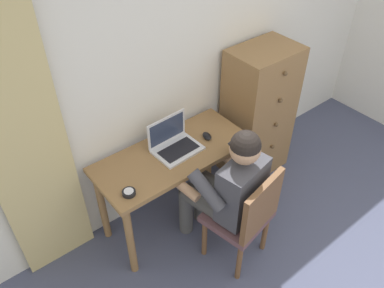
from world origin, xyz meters
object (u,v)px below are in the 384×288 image
(dresser, at_px, (258,113))
(laptop, at_px, (174,143))
(chair, at_px, (246,215))
(computer_mouse, at_px, (207,136))
(desk, at_px, (173,165))
(desk_clock, at_px, (129,193))
(person_seated, at_px, (227,185))

(dresser, xyz_separation_m, laptop, (-0.94, -0.03, 0.17))
(chair, bearing_deg, computer_mouse, 77.25)
(desk, height_order, dresser, dresser)
(desk, bearing_deg, desk_clock, -162.18)
(chair, height_order, laptop, laptop)
(laptop, bearing_deg, dresser, 1.94)
(desk, xyz_separation_m, desk_clock, (-0.47, -0.15, 0.14))
(person_seated, bearing_deg, chair, -80.32)
(laptop, distance_m, desk_clock, 0.54)
(desk, xyz_separation_m, person_seated, (0.15, -0.44, 0.05))
(desk, xyz_separation_m, computer_mouse, (0.31, -0.02, 0.14))
(laptop, xyz_separation_m, desk_clock, (-0.51, -0.19, -0.04))
(chair, bearing_deg, laptop, 101.69)
(chair, distance_m, desk_clock, 0.84)
(chair, distance_m, computer_mouse, 0.67)
(dresser, xyz_separation_m, computer_mouse, (-0.67, -0.09, 0.14))
(dresser, distance_m, computer_mouse, 0.69)
(chair, xyz_separation_m, laptop, (-0.14, 0.65, 0.31))
(dresser, height_order, laptop, dresser)
(dresser, distance_m, chair, 1.07)
(laptop, bearing_deg, computer_mouse, -12.08)
(chair, bearing_deg, desk, 105.94)
(desk, height_order, computer_mouse, computer_mouse)
(chair, xyz_separation_m, desk_clock, (-0.64, 0.47, 0.27))
(desk, distance_m, dresser, 0.99)
(chair, relative_size, desk_clock, 9.62)
(person_seated, bearing_deg, laptop, 102.44)
(dresser, relative_size, laptop, 3.52)
(desk_clock, bearing_deg, computer_mouse, 9.60)
(desk_clock, bearing_deg, dresser, 8.67)
(person_seated, xyz_separation_m, laptop, (-0.10, 0.48, 0.13))
(dresser, height_order, person_seated, dresser)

